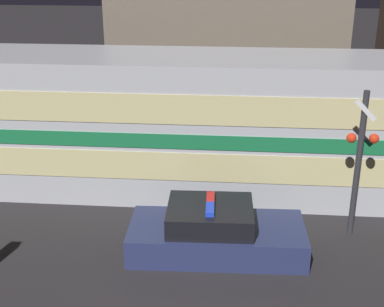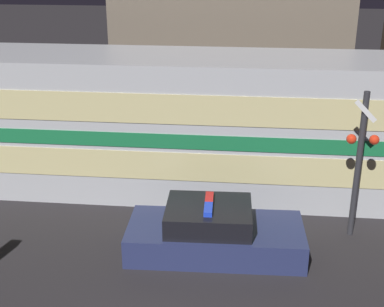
# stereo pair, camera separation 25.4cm
# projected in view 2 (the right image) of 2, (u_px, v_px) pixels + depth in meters

# --- Properties ---
(train) EXTENTS (22.73, 3.05, 4.21)m
(train) POSITION_uv_depth(u_px,v_px,m) (173.00, 124.00, 16.27)
(train) COLOR #B7BABF
(train) RESTS_ON ground_plane
(police_car) EXTENTS (4.42, 2.07, 1.38)m
(police_car) POSITION_uv_depth(u_px,v_px,m) (214.00, 233.00, 13.29)
(police_car) COLOR navy
(police_car) RESTS_ON ground_plane
(crossing_signal_near) EXTENTS (0.80, 0.35, 3.92)m
(crossing_signal_near) POSITION_uv_depth(u_px,v_px,m) (359.00, 159.00, 13.45)
(crossing_signal_near) COLOR #2D2D33
(crossing_signal_near) RESTS_ON ground_plane
(building_left) EXTENTS (9.45, 4.57, 9.16)m
(building_left) POSITION_uv_depth(u_px,v_px,m) (232.00, 12.00, 22.22)
(building_left) COLOR #726656
(building_left) RESTS_ON ground_plane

